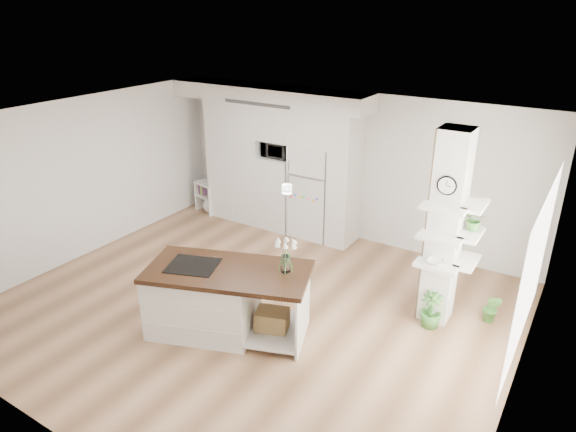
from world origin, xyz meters
name	(u,v)px	position (x,y,z in m)	size (l,w,h in m)	color
floor	(253,307)	(0.00, 0.00, 0.00)	(7.00, 6.00, 0.01)	#A87E5B
room	(249,187)	(0.00, 0.00, 1.86)	(7.04, 6.04, 2.72)	white
cabinet_wall	(271,151)	(-1.45, 2.67, 1.51)	(4.00, 0.71, 2.70)	silver
refrigerator	(314,191)	(-0.53, 2.68, 0.88)	(0.78, 0.69, 1.75)	silver
column	(450,232)	(2.38, 1.13, 1.35)	(0.69, 0.90, 2.70)	silver
window	(534,270)	(3.48, 0.30, 1.50)	(2.40, 2.40, 0.00)	white
pendant_light	(375,189)	(1.70, 0.15, 2.12)	(0.12, 0.12, 0.10)	white
kitchen_island	(212,298)	(-0.14, -0.71, 0.49)	(2.32, 1.66, 1.52)	silver
bookshelf	(209,199)	(-2.94, 2.49, 0.28)	(0.60, 0.44, 0.64)	silver
floor_plant_a	(492,308)	(3.00, 1.46, 0.23)	(0.25, 0.20, 0.45)	#3D7E32
floor_plant_b	(431,310)	(2.32, 0.92, 0.26)	(0.29, 0.29, 0.53)	#3D7E32
microwave	(278,149)	(-1.27, 2.62, 1.57)	(0.54, 0.37, 0.30)	#2D2D2D
shelf_plant	(475,220)	(2.63, 1.30, 1.52)	(0.27, 0.23, 0.30)	#3D7E32
decor_bowl	(435,262)	(2.30, 0.90, 1.00)	(0.22, 0.22, 0.05)	white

